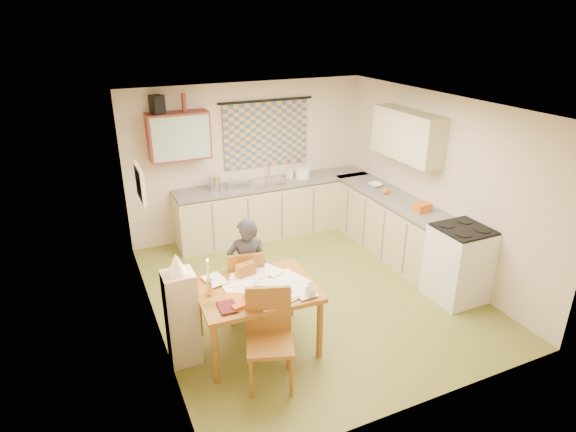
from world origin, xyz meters
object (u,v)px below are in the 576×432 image
stove (459,263)px  person (248,270)px  shelf_stand (182,318)px  chair_far (245,296)px  counter_right (400,230)px  counter_back (275,208)px  dining_table (257,317)px

stove → person: size_ratio=0.75×
person → shelf_stand: person is taller
person → chair_far: bearing=-18.2°
counter_right → shelf_stand: bearing=-163.9°
counter_right → counter_back: bearing=130.7°
counter_right → chair_far: chair_far is taller
shelf_stand → person: bearing=27.1°
dining_table → chair_far: 0.59m
stove → chair_far: size_ratio=1.05×
dining_table → chair_far: (0.07, 0.58, -0.08)m
counter_right → chair_far: (-2.67, -0.53, -0.16)m
counter_back → counter_right: bearing=-49.3°
counter_back → dining_table: bearing=-116.5°
counter_back → stove: (1.38, -2.85, 0.05)m
counter_right → stove: 1.25m
chair_far → shelf_stand: size_ratio=0.89×
counter_right → person: person is taller
stove → dining_table: (-2.74, 0.13, -0.12)m
counter_back → counter_right: 2.12m
shelf_stand → stove: bearing=-3.6°
dining_table → counter_right: bearing=25.2°
counter_right → dining_table: bearing=-157.8°
stove → person: bearing=165.4°
dining_table → counter_back: bearing=66.5°
stove → shelf_stand: size_ratio=0.94×
stove → shelf_stand: shelf_stand is taller
dining_table → chair_far: chair_far is taller
chair_far → person: person is taller
counter_back → person: 2.51m
chair_far → stove: bearing=176.5°
dining_table → shelf_stand: (-0.80, 0.10, 0.15)m
counter_right → person: bearing=-168.0°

